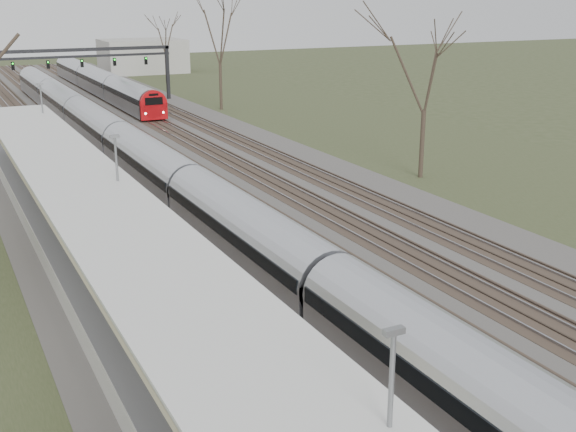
{
  "coord_description": "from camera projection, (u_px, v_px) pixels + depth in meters",
  "views": [
    {
      "loc": [
        -14.41,
        4.7,
        11.58
      ],
      "look_at": [
        -0.5,
        32.48,
        2.0
      ],
      "focal_mm": 45.0,
      "sensor_mm": 36.0,
      "label": 1
    }
  ],
  "objects": [
    {
      "name": "track_bed",
      "position": [
        160.0,
        159.0,
        52.66
      ],
      "size": [
        24.0,
        160.0,
        0.22
      ],
      "color": "#474442",
      "rests_on": "ground"
    },
    {
      "name": "platform",
      "position": [
        76.0,
        243.0,
        33.59
      ],
      "size": [
        3.5,
        69.0,
        1.0
      ],
      "primitive_type": "cube",
      "color": "#9E9B93",
      "rests_on": "ground"
    },
    {
      "name": "canopy",
      "position": [
        91.0,
        195.0,
        28.72
      ],
      "size": [
        4.1,
        50.0,
        3.11
      ],
      "color": "slate",
      "rests_on": "platform"
    },
    {
      "name": "signal_gantry",
      "position": [
        75.0,
        59.0,
        76.87
      ],
      "size": [
        21.0,
        0.59,
        6.08
      ],
      "color": "black",
      "rests_on": "ground"
    },
    {
      "name": "tree_east_far",
      "position": [
        426.0,
        65.0,
        45.29
      ],
      "size": [
        5.0,
        5.0,
        10.3
      ],
      "color": "#2D231C",
      "rests_on": "ground"
    },
    {
      "name": "train_near",
      "position": [
        122.0,
        144.0,
        50.79
      ],
      "size": [
        2.62,
        90.21,
        3.05
      ],
      "color": "#9FA1A9",
      "rests_on": "ground"
    },
    {
      "name": "train_far",
      "position": [
        100.0,
        82.0,
        86.33
      ],
      "size": [
        2.62,
        45.21,
        3.05
      ],
      "color": "#9FA1A9",
      "rests_on": "ground"
    }
  ]
}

